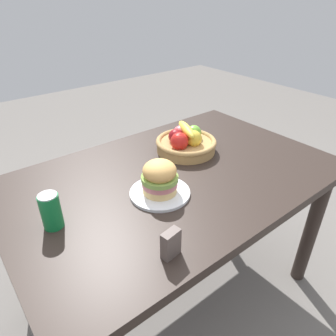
{
  "coord_description": "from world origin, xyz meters",
  "views": [
    {
      "loc": [
        -0.71,
        -0.85,
        1.44
      ],
      "look_at": [
        -0.06,
        -0.02,
        0.81
      ],
      "focal_mm": 32.76,
      "sensor_mm": 36.0,
      "label": 1
    }
  ],
  "objects_px": {
    "sandwich": "(160,177)",
    "napkin_holder": "(171,244)",
    "plate": "(160,193)",
    "soda_can": "(51,211)",
    "fruit_basket": "(186,142)"
  },
  "relations": [
    {
      "from": "plate",
      "to": "sandwich",
      "type": "xyz_separation_m",
      "value": [
        -0.0,
        0.0,
        0.07
      ]
    },
    {
      "from": "sandwich",
      "to": "fruit_basket",
      "type": "relative_size",
      "value": 0.48
    },
    {
      "from": "soda_can",
      "to": "napkin_holder",
      "type": "relative_size",
      "value": 1.4
    },
    {
      "from": "plate",
      "to": "sandwich",
      "type": "relative_size",
      "value": 1.66
    },
    {
      "from": "plate",
      "to": "soda_can",
      "type": "relative_size",
      "value": 1.84
    },
    {
      "from": "sandwich",
      "to": "napkin_holder",
      "type": "relative_size",
      "value": 1.55
    },
    {
      "from": "plate",
      "to": "sandwich",
      "type": "height_order",
      "value": "sandwich"
    },
    {
      "from": "sandwich",
      "to": "fruit_basket",
      "type": "xyz_separation_m",
      "value": [
        0.31,
        0.21,
        -0.03
      ]
    },
    {
      "from": "soda_can",
      "to": "fruit_basket",
      "type": "distance_m",
      "value": 0.71
    },
    {
      "from": "fruit_basket",
      "to": "napkin_holder",
      "type": "xyz_separation_m",
      "value": [
        -0.47,
        -0.48,
        -0.0
      ]
    },
    {
      "from": "napkin_holder",
      "to": "sandwich",
      "type": "bearing_deg",
      "value": 49.83
    },
    {
      "from": "plate",
      "to": "napkin_holder",
      "type": "distance_m",
      "value": 0.32
    },
    {
      "from": "plate",
      "to": "soda_can",
      "type": "bearing_deg",
      "value": 169.3
    },
    {
      "from": "sandwich",
      "to": "soda_can",
      "type": "distance_m",
      "value": 0.39
    },
    {
      "from": "soda_can",
      "to": "fruit_basket",
      "type": "relative_size",
      "value": 0.43
    }
  ]
}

